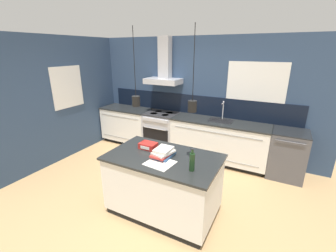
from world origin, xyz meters
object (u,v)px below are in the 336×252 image
dishwasher (287,154)px  bottle_on_island (192,162)px  book_stack (163,153)px  red_supply_box (148,146)px  oven_range (162,131)px

dishwasher → bottle_on_island: (-1.09, -2.13, 0.58)m
book_stack → bottle_on_island: bearing=-18.5°
bottle_on_island → red_supply_box: (-0.82, 0.30, -0.08)m
bottle_on_island → book_stack: (-0.48, 0.16, -0.06)m
book_stack → dishwasher: bearing=51.3°
dishwasher → book_stack: book_stack is taller
book_stack → red_supply_box: (-0.34, 0.14, -0.02)m
bottle_on_island → oven_range: bearing=127.0°
bottle_on_island → red_supply_box: bearing=159.7°
red_supply_box → bottle_on_island: bearing=-20.3°
dishwasher → bottle_on_island: bottle_on_island is taller
oven_range → book_stack: bearing=-60.3°
oven_range → dishwasher: 2.70m
book_stack → red_supply_box: bearing=157.3°
oven_range → red_supply_box: bearing=-66.8°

